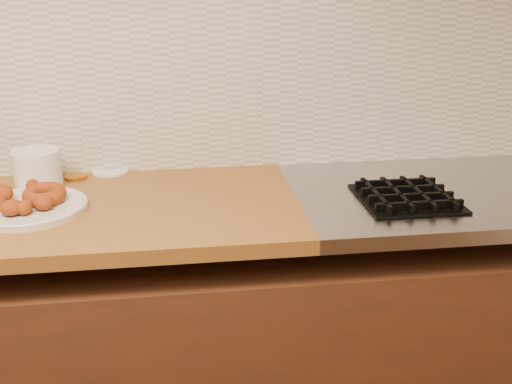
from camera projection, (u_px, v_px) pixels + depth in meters
The scene contains 10 objects.
wall_back at pixel (111, 24), 1.76m from camera, with size 4.00×0.02×2.70m, color tan.
base_cabinet at pixel (128, 362), 1.81m from camera, with size 3.60×0.60×0.77m, color #4E2917.
stovetop at pixel (508, 191), 1.78m from camera, with size 1.30×0.62×0.04m, color #9EA0A5.
backsplash at pixel (115, 76), 1.80m from camera, with size 3.60×0.02×0.60m, color silver.
donut_plate at pixel (30, 208), 1.58m from camera, with size 0.30×0.30×0.02m, color beige.
ring_donut at pixel (44, 195), 1.59m from camera, with size 0.12×0.12×0.04m, color #99360C.
fried_dough_chunks at pixel (16, 200), 1.55m from camera, with size 0.20×0.22×0.05m.
plastic_tub at pixel (37, 169), 1.73m from camera, with size 0.14×0.14×0.11m, color white.
tub_lid at pixel (110, 171), 1.89m from camera, with size 0.11×0.11×0.01m, color silver.
brass_jar_lid at pixel (76, 177), 1.83m from camera, with size 0.07×0.07×0.01m, color #BE711D.
Camera 1 is at (0.18, 0.13, 1.49)m, focal length 42.00 mm.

